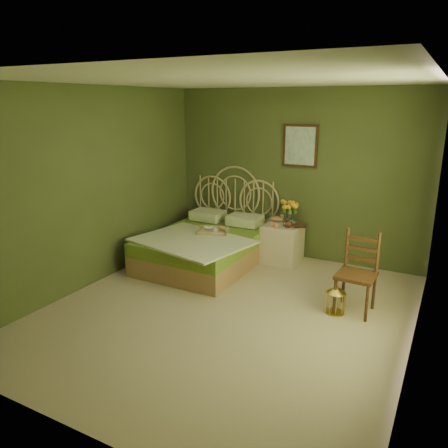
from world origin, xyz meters
The scene contains 14 objects.
floor centered at (0.00, 0.00, 0.00)m, with size 4.50×4.50×0.00m, color tan.
ceiling centered at (0.00, 0.00, 2.60)m, with size 4.50×4.50×0.00m, color silver.
wall_back centered at (0.00, 2.25, 1.30)m, with size 4.00×4.00×0.00m, color #4E5B2F.
wall_left centered at (-2.00, 0.00, 1.30)m, with size 4.50×4.50×0.00m, color #4E5B2F.
wall_right centered at (2.00, 0.00, 1.30)m, with size 4.50×4.50×0.00m, color #4E5B2F.
wall_art centered at (0.06, 2.22, 1.75)m, with size 0.54×0.04×0.64m.
bed centered at (-1.02, 1.29, 0.30)m, with size 1.73×2.19×1.36m.
nightstand centered at (-0.03, 1.90, 0.36)m, with size 0.54×0.54×1.02m.
chair centered at (1.31, 0.79, 0.53)m, with size 0.44×0.44×0.95m.
birdcage centered at (1.13, 0.57, 0.17)m, with size 0.23×0.23×0.35m.
book_lower centered at (0.14, 1.90, 0.60)m, with size 0.17×0.23×0.02m, color #381E0F.
book_upper centered at (0.14, 1.90, 0.62)m, with size 0.17×0.23×0.02m, color #472819.
cereal_bowl centered at (-1.02, 1.33, 0.54)m, with size 0.15×0.15×0.04m, color white.
coffee_cup centered at (-0.84, 1.22, 0.56)m, with size 0.08×0.08×0.07m, color white.
Camera 1 is at (2.18, -4.15, 2.39)m, focal length 35.00 mm.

